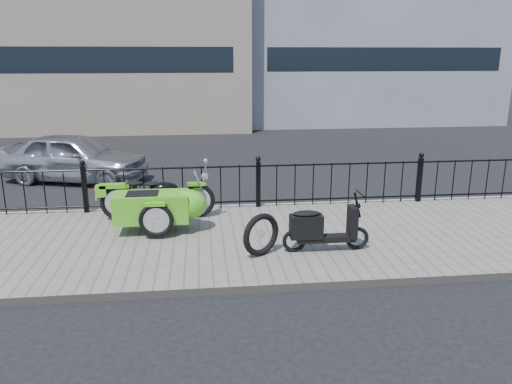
{
  "coord_description": "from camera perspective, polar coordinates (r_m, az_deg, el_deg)",
  "views": [
    {
      "loc": [
        -1.17,
        -8.66,
        3.21
      ],
      "look_at": [
        -0.2,
        -0.1,
        0.83
      ],
      "focal_mm": 35.0,
      "sensor_mm": 36.0,
      "label": 1
    }
  ],
  "objects": [
    {
      "name": "scooter",
      "position": [
        8.11,
        7.36,
        -4.2
      ],
      "size": [
        1.43,
        0.42,
        0.97
      ],
      "color": "black",
      "rests_on": "sidewalk"
    },
    {
      "name": "ground",
      "position": [
        9.31,
        1.18,
        -4.7
      ],
      "size": [
        120.0,
        120.0,
        0.0
      ],
      "primitive_type": "plane",
      "color": "black",
      "rests_on": "ground"
    },
    {
      "name": "sedan_car",
      "position": [
        13.77,
        -20.05,
        3.75
      ],
      "size": [
        4.01,
        2.52,
        1.27
      ],
      "primitive_type": "imported",
      "rotation": [
        0.0,
        0.0,
        1.28
      ],
      "color": "#ACAEB3",
      "rests_on": "ground"
    },
    {
      "name": "spare_tire",
      "position": [
        7.88,
        0.59,
        -4.9
      ],
      "size": [
        0.64,
        0.46,
        0.7
      ],
      "primitive_type": "torus",
      "rotation": [
        1.57,
        0.0,
        0.57
      ],
      "color": "black",
      "rests_on": "sidewalk"
    },
    {
      "name": "iron_fence",
      "position": [
        10.37,
        0.25,
        0.81
      ],
      "size": [
        14.11,
        0.11,
        1.08
      ],
      "color": "black",
      "rests_on": "sidewalk"
    },
    {
      "name": "motorcycle_sidecar",
      "position": [
        9.18,
        -10.64,
        -1.36
      ],
      "size": [
        2.28,
        1.48,
        0.98
      ],
      "color": "black",
      "rests_on": "sidewalk"
    },
    {
      "name": "curb",
      "position": [
        10.65,
        0.16,
        -1.74
      ],
      "size": [
        30.0,
        0.1,
        0.12
      ],
      "primitive_type": "cube",
      "color": "gray",
      "rests_on": "ground"
    },
    {
      "name": "sidewalk",
      "position": [
        8.83,
        1.61,
        -5.45
      ],
      "size": [
        30.0,
        3.8,
        0.12
      ],
      "primitive_type": "cube",
      "color": "#6D655C",
      "rests_on": "ground"
    }
  ]
}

